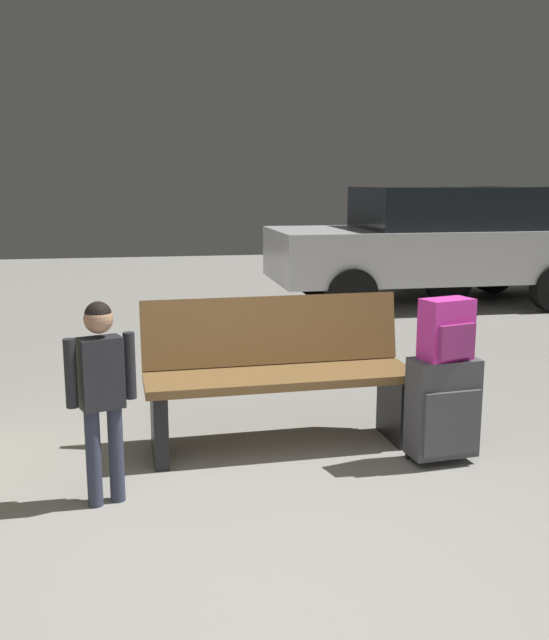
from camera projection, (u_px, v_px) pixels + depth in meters
name	position (u px, v px, depth m)	size (l,w,h in m)	color
ground_plane	(202.00, 361.00, 6.53)	(18.00, 18.00, 0.10)	gray
bench	(278.00, 374.00, 4.26)	(1.62, 0.59, 0.89)	brown
suitcase	(443.00, 408.00, 4.01)	(0.40, 0.26, 0.60)	#4C4C51
backpack_bright	(447.00, 330.00, 3.92)	(0.31, 0.25, 0.34)	#D833A5
child	(101.00, 381.00, 3.42)	(0.33, 0.20, 1.02)	#33384C
parked_car_side	(520.00, 237.00, 10.13)	(4.18, 1.97, 1.51)	silver
parked_car_near	(434.00, 243.00, 9.13)	(4.11, 1.82, 1.51)	silver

